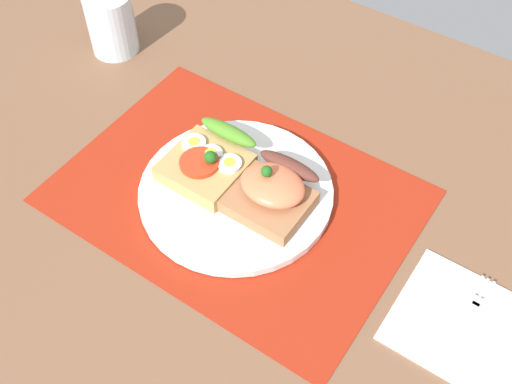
# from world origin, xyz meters

# --- Properties ---
(ground_plane) EXTENTS (1.20, 0.90, 0.03)m
(ground_plane) POSITION_xyz_m (0.00, 0.00, -0.02)
(ground_plane) COLOR brown
(placemat) EXTENTS (0.43, 0.31, 0.00)m
(placemat) POSITION_xyz_m (0.00, 0.00, 0.00)
(placemat) COLOR maroon
(placemat) RESTS_ON ground_plane
(plate) EXTENTS (0.24, 0.24, 0.01)m
(plate) POSITION_xyz_m (0.00, 0.00, 0.01)
(plate) COLOR white
(plate) RESTS_ON placemat
(sandwich_egg_tomato) EXTENTS (0.10, 0.11, 0.04)m
(sandwich_egg_tomato) POSITION_xyz_m (-0.05, 0.01, 0.03)
(sandwich_egg_tomato) COLOR tan
(sandwich_egg_tomato) RESTS_ON plate
(sandwich_salmon) EXTENTS (0.10, 0.10, 0.06)m
(sandwich_salmon) POSITION_xyz_m (0.05, 0.01, 0.03)
(sandwich_salmon) COLOR #9D6943
(sandwich_salmon) RESTS_ON plate
(napkin) EXTENTS (0.15, 0.13, 0.01)m
(napkin) POSITION_xyz_m (0.30, -0.01, 0.00)
(napkin) COLOR white
(napkin) RESTS_ON ground_plane
(fork) EXTENTS (0.02, 0.13, 0.00)m
(fork) POSITION_xyz_m (0.30, -0.00, 0.01)
(fork) COLOR #B7B7BC
(fork) RESTS_ON napkin
(drinking_glass) EXTENTS (0.07, 0.07, 0.09)m
(drinking_glass) POSITION_xyz_m (-0.32, 0.14, 0.05)
(drinking_glass) COLOR silver
(drinking_glass) RESTS_ON ground_plane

